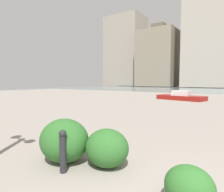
{
  "coord_description": "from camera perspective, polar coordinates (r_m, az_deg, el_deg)",
  "views": [
    {
      "loc": [
        0.49,
        1.29,
        1.59
      ],
      "look_at": [
        7.44,
        -8.49,
        0.69
      ],
      "focal_mm": 30.54,
      "sensor_mm": 36.0,
      "label": 1
    }
  ],
  "objects": [
    {
      "name": "bollard_near",
      "position": [
        3.56,
        -14.47,
        -15.49
      ],
      "size": [
        0.13,
        0.13,
        0.76
      ],
      "color": "#232328",
      "rests_on": "ground"
    },
    {
      "name": "building_highrise",
      "position": [
        82.64,
        4.06,
        13.02
      ],
      "size": [
        15.22,
        11.45,
        28.28
      ],
      "color": "#9E9384",
      "rests_on": "ground"
    },
    {
      "name": "building_annex",
      "position": [
        70.71,
        13.8,
        10.83
      ],
      "size": [
        12.62,
        12.6,
        21.63
      ],
      "color": "gray",
      "rests_on": "ground"
    },
    {
      "name": "shrub_wide",
      "position": [
        2.85,
        22.1,
        -23.8
      ],
      "size": [
        0.63,
        0.56,
        0.53
      ],
      "color": "#2D6628",
      "rests_on": "ground"
    },
    {
      "name": "shrub_low",
      "position": [
        4.0,
        -14.09,
        -12.73
      ],
      "size": [
        1.01,
        0.91,
        0.86
      ],
      "color": "#2D6628",
      "rests_on": "ground"
    },
    {
      "name": "boat",
      "position": [
        17.79,
        19.9,
        -0.41
      ],
      "size": [
        4.24,
        2.42,
        0.95
      ],
      "color": "maroon",
      "rests_on": "ground"
    },
    {
      "name": "building_slab",
      "position": [
        66.7,
        27.24,
        16.94
      ],
      "size": [
        13.36,
        13.17,
        35.52
      ],
      "color": "#B2A899",
      "rests_on": "ground"
    },
    {
      "name": "shrub_round",
      "position": [
        3.7,
        -1.51,
        -15.24
      ],
      "size": [
        0.84,
        0.76,
        0.71
      ],
      "color": "#2D6628",
      "rests_on": "ground"
    }
  ]
}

